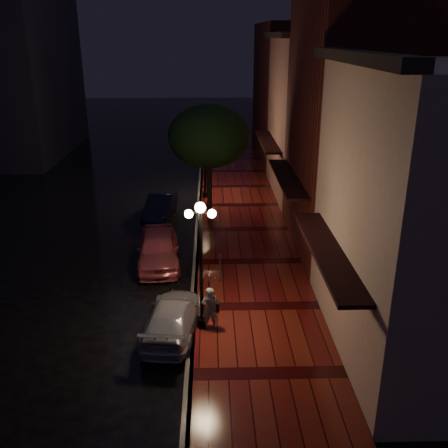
% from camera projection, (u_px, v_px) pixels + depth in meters
% --- Properties ---
extents(ground, '(120.00, 120.00, 0.00)m').
position_uv_depth(ground, '(196.00, 265.00, 21.21)').
color(ground, black).
rests_on(ground, ground).
extents(sidewalk, '(4.50, 60.00, 0.15)m').
position_uv_depth(sidewalk, '(248.00, 263.00, 21.24)').
color(sidewalk, '#4A0D0D').
rests_on(sidewalk, ground).
extents(curb, '(0.25, 60.00, 0.15)m').
position_uv_depth(curb, '(196.00, 263.00, 21.18)').
color(curb, '#595451').
rests_on(curb, ground).
extents(storefront_near, '(5.00, 8.00, 8.50)m').
position_uv_depth(storefront_near, '(432.00, 218.00, 14.27)').
color(storefront_near, gray).
rests_on(storefront_near, ground).
extents(storefront_mid, '(5.00, 8.00, 11.00)m').
position_uv_depth(storefront_mid, '(358.00, 126.00, 21.30)').
color(storefront_mid, '#511914').
rests_on(storefront_mid, ground).
extents(storefront_far, '(5.00, 8.00, 9.00)m').
position_uv_depth(storefront_far, '(318.00, 120.00, 29.12)').
color(storefront_far, '#8C5951').
rests_on(storefront_far, ground).
extents(storefront_extra, '(5.00, 12.00, 10.00)m').
position_uv_depth(storefront_extra, '(292.00, 93.00, 38.29)').
color(storefront_extra, '#511914').
rests_on(storefront_extra, ground).
extents(streetlamp_near, '(0.96, 0.36, 4.31)m').
position_uv_depth(streetlamp_near, '(201.00, 259.00, 15.62)').
color(streetlamp_near, black).
rests_on(streetlamp_near, sidewalk).
extents(streetlamp_far, '(0.96, 0.36, 4.31)m').
position_uv_depth(streetlamp_far, '(205.00, 157.00, 28.70)').
color(streetlamp_far, black).
rests_on(streetlamp_far, sidewalk).
extents(street_tree, '(4.16, 4.16, 5.80)m').
position_uv_depth(street_tree, '(209.00, 138.00, 25.31)').
color(street_tree, black).
rests_on(street_tree, sidewalk).
extents(pink_car, '(2.12, 4.45, 1.47)m').
position_uv_depth(pink_car, '(158.00, 248.00, 21.05)').
color(pink_car, '#C25058').
rests_on(pink_car, ground).
extents(navy_car, '(1.71, 3.87, 1.24)m').
position_uv_depth(navy_car, '(160.00, 206.00, 26.50)').
color(navy_car, black).
rests_on(navy_car, ground).
extents(silver_car, '(2.06, 4.12, 1.15)m').
position_uv_depth(silver_car, '(173.00, 317.00, 16.20)').
color(silver_car, '#A4A4AC').
rests_on(silver_car, ground).
extents(woman_with_umbrella, '(0.87, 0.89, 2.11)m').
position_uv_depth(woman_with_umbrella, '(210.00, 291.00, 15.87)').
color(woman_with_umbrella, white).
rests_on(woman_with_umbrella, sidewalk).
extents(parking_meter, '(0.13, 0.11, 1.19)m').
position_uv_depth(parking_meter, '(220.00, 265.00, 19.20)').
color(parking_meter, black).
rests_on(parking_meter, sidewalk).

